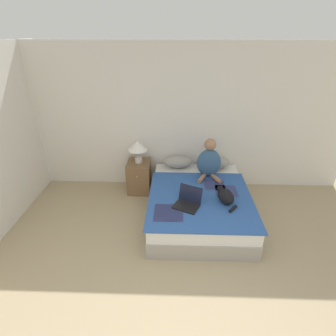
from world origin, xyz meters
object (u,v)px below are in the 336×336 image
(cat_tabby, at_px, (225,196))
(table_lamp, at_px, (138,147))
(person_sitting, at_px, (209,161))
(laptop_open, at_px, (188,202))
(pillow_near, at_px, (178,162))
(bed, at_px, (199,204))
(pillow_far, at_px, (215,162))
(nightstand, at_px, (139,176))

(cat_tabby, height_order, table_lamp, table_lamp)
(person_sitting, distance_m, laptop_open, 0.97)
(pillow_near, distance_m, person_sitting, 0.62)
(bed, xyz_separation_m, table_lamp, (-1.04, 0.76, 0.64))
(cat_tabby, bearing_deg, pillow_near, 11.00)
(bed, height_order, person_sitting, person_sitting)
(laptop_open, xyz_separation_m, table_lamp, (-0.84, 1.13, 0.35))
(pillow_near, xyz_separation_m, person_sitting, (0.51, -0.31, 0.18))
(pillow_far, bearing_deg, bed, -112.77)
(cat_tabby, xyz_separation_m, nightstand, (-1.39, 1.01, -0.28))
(pillow_near, xyz_separation_m, laptop_open, (0.14, -1.17, -0.05))
(bed, relative_size, pillow_far, 3.72)
(bed, height_order, pillow_far, pillow_far)
(pillow_far, relative_size, laptop_open, 1.19)
(person_sitting, bearing_deg, nightstand, 168.39)
(pillow_near, relative_size, cat_tabby, 1.10)
(pillow_near, height_order, pillow_far, same)
(cat_tabby, relative_size, laptop_open, 1.09)
(bed, bearing_deg, cat_tabby, -38.30)
(nightstand, bearing_deg, table_lamp, 83.66)
(pillow_far, distance_m, person_sitting, 0.39)
(laptop_open, height_order, nightstand, laptop_open)
(laptop_open, relative_size, nightstand, 0.75)
(bed, bearing_deg, person_sitting, 69.85)
(pillow_far, relative_size, cat_tabby, 1.10)
(laptop_open, distance_m, nightstand, 1.42)
(pillow_near, height_order, nightstand, pillow_near)
(bed, distance_m, pillow_near, 0.93)
(pillow_far, bearing_deg, cat_tabby, -89.38)
(nightstand, distance_m, table_lamp, 0.59)
(nightstand, bearing_deg, pillow_far, 2.42)
(person_sitting, xyz_separation_m, cat_tabby, (0.17, -0.76, -0.18))
(pillow_near, relative_size, table_lamp, 1.28)
(bed, xyz_separation_m, laptop_open, (-0.20, -0.37, 0.29))
(pillow_near, xyz_separation_m, pillow_far, (0.67, 0.00, 0.00))
(person_sitting, height_order, nightstand, person_sitting)
(bed, bearing_deg, laptop_open, -117.79)
(person_sitting, height_order, cat_tabby, person_sitting)
(pillow_near, relative_size, nightstand, 0.89)
(pillow_far, relative_size, nightstand, 0.89)
(pillow_far, bearing_deg, table_lamp, -178.32)
(person_sitting, height_order, table_lamp, person_sitting)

